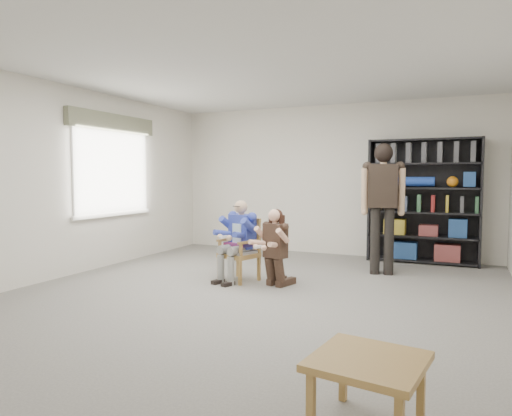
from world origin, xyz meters
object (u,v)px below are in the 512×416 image
at_px(seated_man, 239,240).
at_px(side_table, 368,393).
at_px(armchair, 239,250).
at_px(standing_man, 383,210).
at_px(bookshelf, 423,201).
at_px(kneeling_woman, 274,248).

relative_size(seated_man, side_table, 1.87).
relative_size(armchair, standing_man, 0.46).
relative_size(armchair, seated_man, 0.77).
relative_size(bookshelf, standing_man, 1.08).
xyz_separation_m(seated_man, kneeling_woman, (0.58, -0.12, -0.05)).
xyz_separation_m(armchair, kneeling_woman, (0.58, -0.12, 0.08)).
relative_size(kneeling_woman, side_table, 1.71).
distance_m(armchair, bookshelf, 3.41).
bearing_deg(standing_man, side_table, -90.27).
height_order(standing_man, side_table, standing_man).
relative_size(kneeling_woman, standing_man, 0.54).
xyz_separation_m(bookshelf, standing_man, (-0.48, -1.24, -0.08)).
bearing_deg(seated_man, armchair, 0.00).
distance_m(seated_man, kneeling_woman, 0.59).
height_order(seated_man, side_table, seated_man).
xyz_separation_m(armchair, side_table, (2.35, -3.08, -0.23)).
distance_m(armchair, standing_man, 2.23).
relative_size(seated_man, bookshelf, 0.55).
xyz_separation_m(armchair, standing_man, (1.77, 1.26, 0.53)).
distance_m(kneeling_woman, standing_man, 1.87).
distance_m(bookshelf, standing_man, 1.33).
height_order(seated_man, bookshelf, bookshelf).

